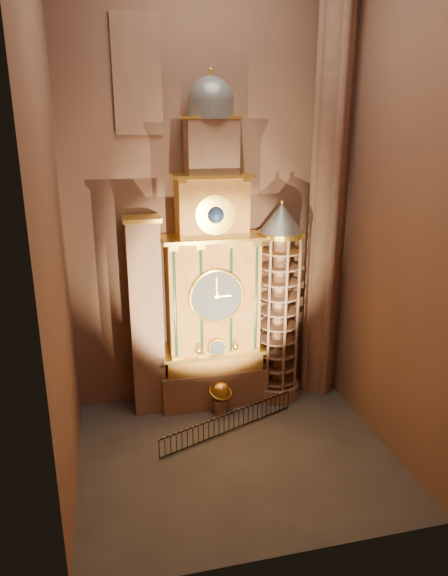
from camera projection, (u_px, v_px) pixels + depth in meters
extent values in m
plane|color=#383330|center=(236.00, 454.00, 23.43)|extent=(14.00, 14.00, 0.00)
plane|color=#845D47|center=(207.00, 195.00, 25.63)|extent=(22.00, 0.00, 22.00)
plane|color=#845D47|center=(51.00, 222.00, 18.54)|extent=(0.00, 22.00, 22.00)
plane|color=#845D47|center=(398.00, 208.00, 21.61)|extent=(0.00, 22.00, 22.00)
cube|color=#8C634C|center=(213.00, 383.00, 27.75)|extent=(5.60, 2.20, 2.00)
cube|color=#984121|center=(213.00, 358.00, 27.30)|extent=(5.00, 2.00, 1.00)
cube|color=#FFD04B|center=(213.00, 349.00, 27.08)|extent=(5.40, 2.30, 0.18)
cube|color=#984121|center=(212.00, 296.00, 26.23)|extent=(4.60, 2.00, 6.00)
cylinder|color=black|center=(175.00, 304.00, 24.98)|extent=(0.32, 0.32, 5.60)
cylinder|color=black|center=(201.00, 302.00, 25.27)|extent=(0.32, 0.32, 5.60)
cylinder|color=black|center=(230.00, 300.00, 25.60)|extent=(0.32, 0.32, 5.60)
cylinder|color=black|center=(255.00, 298.00, 25.88)|extent=(0.32, 0.32, 5.60)
cube|color=#FFD04B|center=(212.00, 237.00, 25.25)|extent=(5.00, 2.25, 0.18)
cylinder|color=#2D3033|center=(216.00, 296.00, 25.20)|extent=(2.60, 0.12, 2.60)
torus|color=#FFD04B|center=(217.00, 297.00, 25.16)|extent=(2.80, 0.16, 2.80)
cylinder|color=#FFD04B|center=(217.00, 348.00, 25.89)|extent=(0.90, 0.10, 0.90)
sphere|color=#FFD04B|center=(199.00, 350.00, 25.74)|extent=(0.36, 0.36, 0.36)
sphere|color=#FFD04B|center=(235.00, 346.00, 26.16)|extent=(0.36, 0.36, 0.36)
cube|color=#984121|center=(211.00, 208.00, 24.86)|extent=(3.40, 1.80, 3.00)
sphere|color=#0D1D41|center=(216.00, 215.00, 24.08)|extent=(0.80, 0.80, 0.80)
cube|color=#FFD04B|center=(211.00, 175.00, 24.34)|extent=(3.80, 2.00, 0.15)
cube|color=#8C634C|center=(211.00, 148.00, 24.01)|extent=(2.40, 1.60, 2.60)
sphere|color=slate|center=(211.00, 100.00, 23.37)|extent=(2.10, 2.10, 2.10)
cylinder|color=#FFD04B|center=(211.00, 79.00, 23.09)|extent=(0.14, 0.14, 0.80)
cube|color=#8C634C|center=(146.00, 319.00, 25.79)|extent=(1.60, 1.40, 10.00)
cube|color=#FFD04B|center=(149.00, 359.00, 26.01)|extent=(1.35, 0.10, 2.10)
cube|color=#451F12|center=(149.00, 360.00, 25.95)|extent=(1.05, 0.04, 1.75)
cube|color=#FFD04B|center=(146.00, 311.00, 25.22)|extent=(1.35, 0.10, 2.10)
cube|color=#451F12|center=(147.00, 311.00, 25.16)|extent=(1.05, 0.04, 1.75)
cube|color=#FFD04B|center=(144.00, 260.00, 24.42)|extent=(1.35, 0.10, 2.10)
cube|color=#451F12|center=(144.00, 260.00, 24.37)|extent=(1.05, 0.04, 1.75)
cube|color=#FFD04B|center=(141.00, 219.00, 24.23)|extent=(1.80, 1.60, 0.20)
cylinder|color=#8C634C|center=(276.00, 388.00, 28.43)|extent=(2.50, 2.50, 0.80)
cylinder|color=#8C634C|center=(278.00, 312.00, 27.06)|extent=(0.70, 0.70, 8.20)
cylinder|color=#FFD04B|center=(281.00, 234.00, 25.78)|extent=(2.40, 2.40, 0.25)
cone|color=slate|center=(281.00, 218.00, 25.53)|extent=(2.30, 2.30, 1.50)
sphere|color=#FFD04B|center=(282.00, 202.00, 25.29)|extent=(0.20, 0.20, 0.20)
cylinder|color=#8C634C|center=(329.00, 194.00, 26.05)|extent=(1.60, 1.60, 22.00)
cylinder|color=#8C634C|center=(343.00, 193.00, 26.22)|extent=(0.44, 0.44, 22.00)
cylinder|color=#8C634C|center=(314.00, 194.00, 25.87)|extent=(0.44, 0.44, 22.00)
cylinder|color=#8C634C|center=(322.00, 192.00, 26.79)|extent=(0.44, 0.44, 22.00)
cylinder|color=#8C634C|center=(336.00, 196.00, 25.30)|extent=(0.44, 0.44, 22.00)
cube|color=#371A79|center=(137.00, 75.00, 23.20)|extent=(2.00, 0.10, 5.00)
cube|color=#8C634C|center=(137.00, 75.00, 23.14)|extent=(2.20, 0.06, 5.20)
cylinder|color=#8C634C|center=(221.00, 406.00, 26.67)|extent=(0.65, 0.65, 0.76)
sphere|color=gold|center=(221.00, 391.00, 26.40)|extent=(0.98, 0.98, 0.98)
torus|color=gold|center=(221.00, 391.00, 26.40)|extent=(1.54, 1.50, 0.53)
cube|color=black|center=(229.00, 414.00, 24.75)|extent=(7.13, 2.84, 0.04)
cube|color=black|center=(229.00, 431.00, 25.04)|extent=(7.13, 2.84, 0.04)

